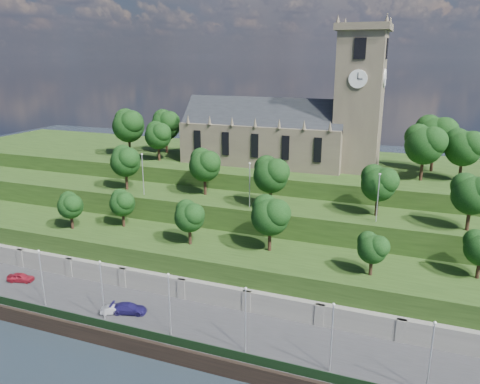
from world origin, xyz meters
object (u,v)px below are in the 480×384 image
at_px(church, 288,127).
at_px(car_middle, 114,310).
at_px(car_right, 129,308).
at_px(car_left, 21,277).

distance_m(church, car_middle, 48.03).
xyz_separation_m(church, car_right, (-10.65, -41.02, -19.82)).
xyz_separation_m(car_left, car_middle, (19.18, -2.83, -0.12)).
xyz_separation_m(church, car_middle, (-12.49, -41.87, -19.95)).
height_order(car_middle, car_right, car_right).
distance_m(car_middle, car_right, 2.03).
bearing_deg(car_left, car_right, -110.74).
distance_m(church, car_right, 46.78).
relative_size(car_middle, car_right, 0.71).
relative_size(church, car_left, 9.60).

